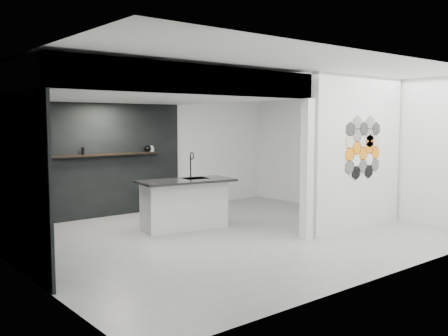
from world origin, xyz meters
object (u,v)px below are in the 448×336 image
at_px(stockpot, 34,152).
at_px(glass_bowl, 151,149).
at_px(glass_vase, 151,149).
at_px(bottle_dark, 83,151).
at_px(wall_basin, 22,200).
at_px(kitchen_island, 185,203).
at_px(partition_panel, 358,153).
at_px(kettle, 148,149).
at_px(utensil_cup, 43,154).

xyz_separation_m(stockpot, glass_bowl, (2.51, 0.00, -0.03)).
distance_m(stockpot, glass_vase, 2.51).
bearing_deg(stockpot, bottle_dark, 0.00).
bearing_deg(stockpot, wall_basin, -113.01).
height_order(kitchen_island, glass_vase, glass_vase).
relative_size(wall_basin, stockpot, 3.00).
relative_size(partition_panel, glass_bowl, 19.98).
height_order(wall_basin, kettle, kettle).
xyz_separation_m(stockpot, glass_vase, (2.51, 0.00, -0.02)).
distance_m(wall_basin, glass_vase, 4.01).
xyz_separation_m(bottle_dark, utensil_cup, (-0.78, 0.00, -0.02)).
bearing_deg(wall_basin, stockpot, 66.99).
bearing_deg(bottle_dark, glass_bowl, 0.00).
xyz_separation_m(wall_basin, glass_bowl, (3.39, 2.07, 0.52)).
bearing_deg(utensil_cup, wall_basin, -116.99).
bearing_deg(wall_basin, kettle, 31.97).
height_order(kitchen_island, bottle_dark, bottle_dark).
bearing_deg(glass_vase, bottle_dark, 180.00).
height_order(wall_basin, utensil_cup, utensil_cup).
xyz_separation_m(kettle, utensil_cup, (-2.26, 0.00, -0.02)).
height_order(bottle_dark, utensil_cup, bottle_dark).
relative_size(glass_bowl, glass_vase, 1.07).
bearing_deg(bottle_dark, utensil_cup, 180.00).
bearing_deg(kettle, wall_basin, -152.51).
distance_m(stockpot, bottle_dark, 0.96).
distance_m(wall_basin, utensil_cup, 2.38).
relative_size(kitchen_island, kettle, 11.45).
relative_size(stockpot, bottle_dark, 1.41).
distance_m(partition_panel, stockpot, 6.00).
xyz_separation_m(wall_basin, kettle, (3.31, 2.07, 0.54)).
relative_size(kitchen_island, glass_vase, 14.04).
bearing_deg(kettle, bottle_dark, 175.51).
height_order(glass_bowl, utensil_cup, utensil_cup).
bearing_deg(wall_basin, utensil_cup, 63.01).
distance_m(partition_panel, wall_basin, 5.78).
distance_m(partition_panel, kitchen_island, 3.32).
distance_m(glass_vase, utensil_cup, 2.34).
bearing_deg(stockpot, partition_panel, -40.11).
xyz_separation_m(partition_panel, glass_bowl, (-2.08, 3.87, -0.03)).
height_order(wall_basin, glass_bowl, glass_bowl).
xyz_separation_m(kitchen_island, bottle_dark, (-1.10, 1.92, 0.92)).
height_order(partition_panel, stockpot, partition_panel).
relative_size(partition_panel, stockpot, 13.98).
relative_size(kettle, utensil_cup, 1.51).
relative_size(stockpot, glass_vase, 1.53).
bearing_deg(utensil_cup, kettle, 0.00).
distance_m(wall_basin, kettle, 3.94).
relative_size(kettle, glass_bowl, 1.15).
xyz_separation_m(kettle, glass_vase, (0.08, 0.00, -0.00)).
bearing_deg(glass_vase, wall_basin, -148.65).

